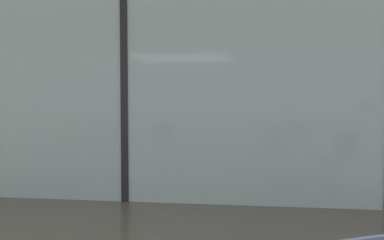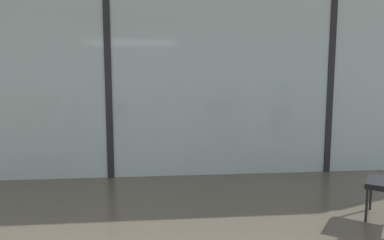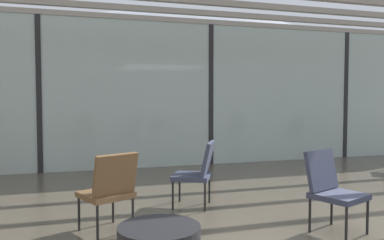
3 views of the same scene
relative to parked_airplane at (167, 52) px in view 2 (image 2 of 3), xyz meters
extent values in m
cube|color=#A3B7B2|center=(-1.02, -4.87, -0.71)|extent=(14.00, 0.08, 3.04)
cube|color=black|center=(-1.02, -4.87, -0.71)|extent=(0.10, 0.12, 3.04)
cube|color=black|center=(2.48, -4.87, -0.71)|extent=(0.10, 0.12, 3.04)
ellipsoid|color=silver|center=(0.32, 0.00, 0.00)|extent=(13.49, 4.46, 4.46)
sphere|color=black|center=(-3.39, -2.05, 0.33)|extent=(0.28, 0.28, 0.28)
sphere|color=black|center=(-2.49, -2.05, 0.33)|extent=(0.28, 0.28, 0.28)
sphere|color=black|center=(-1.59, -2.05, 0.33)|extent=(0.28, 0.28, 0.28)
sphere|color=black|center=(-0.69, -2.05, 0.33)|extent=(0.28, 0.28, 0.28)
cylinder|color=black|center=(2.22, -6.56, -2.05)|extent=(0.03, 0.03, 0.37)
cylinder|color=black|center=(1.96, -6.89, -2.05)|extent=(0.03, 0.03, 0.37)
camera|label=1|loc=(0.67, -10.46, -0.80)|focal=38.58mm
camera|label=2|loc=(-0.29, -10.38, -0.64)|focal=33.17mm
camera|label=3|loc=(-3.91, -12.92, -0.80)|focal=36.49mm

